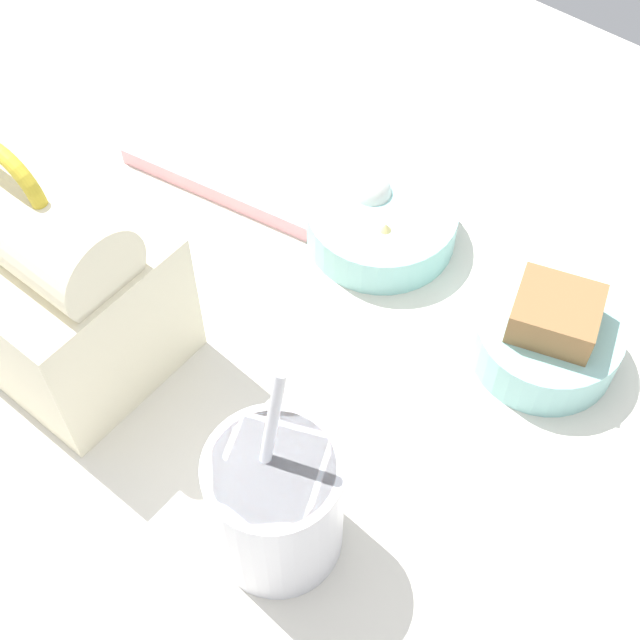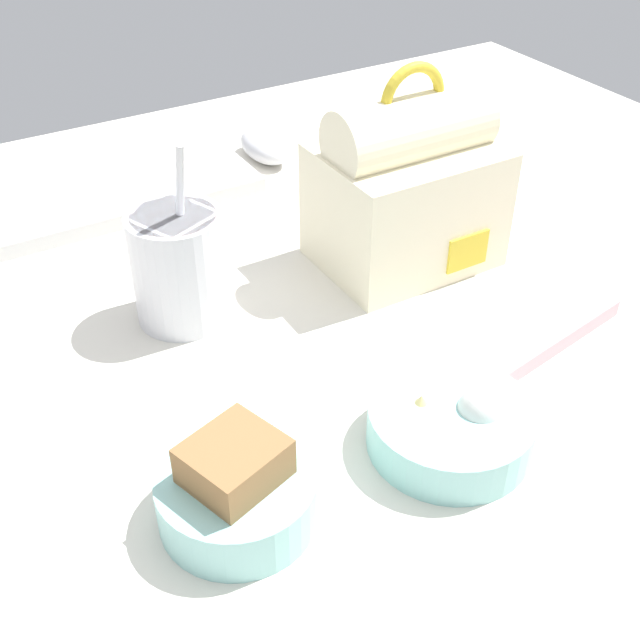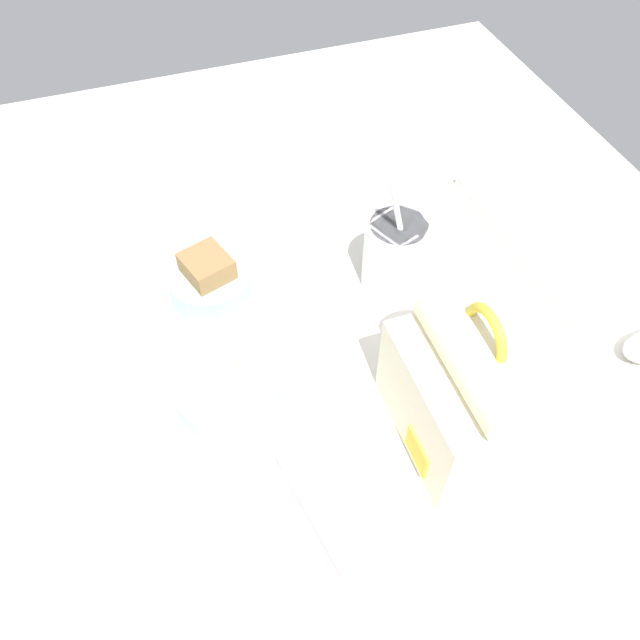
{
  "view_description": "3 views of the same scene",
  "coord_description": "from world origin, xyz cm",
  "px_view_note": "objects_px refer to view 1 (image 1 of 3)",
  "views": [
    {
      "loc": [
        -23.51,
        23.81,
        58.74
      ],
      "look_at": [
        0.12,
        -5.18,
        7.0
      ],
      "focal_mm": 50.0,
      "sensor_mm": 36.0,
      "label": 1
    },
    {
      "loc": [
        -26.45,
        -50.17,
        45.82
      ],
      "look_at": [
        0.12,
        -5.18,
        7.0
      ],
      "focal_mm": 45.0,
      "sensor_mm": 36.0,
      "label": 2
    },
    {
      "loc": [
        44.54,
        -20.63,
        65.12
      ],
      "look_at": [
        0.12,
        -5.18,
        7.0
      ],
      "focal_mm": 35.0,
      "sensor_mm": 36.0,
      "label": 3
    }
  ],
  "objects_px": {
    "soup_cup": "(276,503)",
    "bento_bowl_snacks": "(381,222)",
    "lunch_bag": "(47,276)",
    "chopstick_case": "(222,187)",
    "bento_bowl_sandwich": "(548,336)"
  },
  "relations": [
    {
      "from": "soup_cup",
      "to": "bento_bowl_snacks",
      "type": "height_order",
      "value": "soup_cup"
    },
    {
      "from": "lunch_bag",
      "to": "chopstick_case",
      "type": "bearing_deg",
      "value": -85.51
    },
    {
      "from": "bento_bowl_sandwich",
      "to": "chopstick_case",
      "type": "height_order",
      "value": "bento_bowl_sandwich"
    },
    {
      "from": "soup_cup",
      "to": "bento_bowl_sandwich",
      "type": "relative_size",
      "value": 1.6
    },
    {
      "from": "bento_bowl_snacks",
      "to": "soup_cup",
      "type": "bearing_deg",
      "value": 112.81
    },
    {
      "from": "chopstick_case",
      "to": "bento_bowl_sandwich",
      "type": "bearing_deg",
      "value": -174.55
    },
    {
      "from": "soup_cup",
      "to": "chopstick_case",
      "type": "height_order",
      "value": "soup_cup"
    },
    {
      "from": "soup_cup",
      "to": "lunch_bag",
      "type": "bearing_deg",
      "value": -5.12
    },
    {
      "from": "lunch_bag",
      "to": "bento_bowl_sandwich",
      "type": "xyz_separation_m",
      "value": [
        -0.29,
        -0.22,
        -0.05
      ]
    },
    {
      "from": "soup_cup",
      "to": "bento_bowl_snacks",
      "type": "distance_m",
      "value": 0.28
    },
    {
      "from": "lunch_bag",
      "to": "chopstick_case",
      "type": "height_order",
      "value": "lunch_bag"
    },
    {
      "from": "lunch_bag",
      "to": "bento_bowl_snacks",
      "type": "bearing_deg",
      "value": -117.65
    },
    {
      "from": "lunch_bag",
      "to": "soup_cup",
      "type": "bearing_deg",
      "value": 174.88
    },
    {
      "from": "bento_bowl_sandwich",
      "to": "chopstick_case",
      "type": "distance_m",
      "value": 0.31
    },
    {
      "from": "soup_cup",
      "to": "bento_bowl_sandwich",
      "type": "distance_m",
      "value": 0.25
    }
  ]
}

